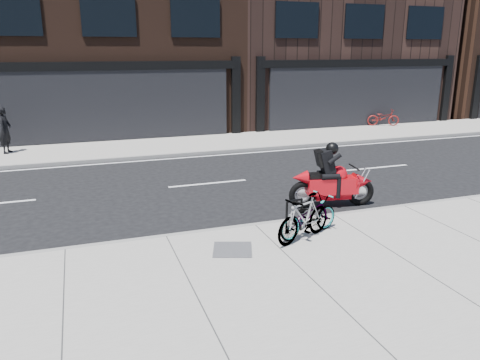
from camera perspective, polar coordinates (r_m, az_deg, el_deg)
name	(u,v)px	position (r m, az deg, el deg)	size (l,w,h in m)	color
ground	(228,204)	(12.30, -1.45, -2.89)	(120.00, 120.00, 0.00)	black
sidewalk_near	(320,291)	(8.04, 9.79, -13.18)	(60.00, 6.00, 0.13)	gray
sidewalk_far	(171,146)	(19.57, -8.41, 4.15)	(60.00, 3.50, 0.13)	gray
building_mideast	(316,7)	(29.06, 9.22, 20.08)	(12.00, 10.00, 12.50)	black
building_east	(479,8)	(36.26, 27.12, 18.13)	(10.00, 10.00, 13.00)	black
bike_rack	(294,213)	(10.00, 6.60, -4.02)	(0.43, 0.13, 0.74)	black
bicycle_front	(308,216)	(9.91, 8.32, -4.36)	(0.56, 1.59, 0.84)	gray
bicycle_rear	(304,218)	(9.64, 7.80, -4.57)	(0.44, 1.58, 0.95)	gray
motorcycle	(336,181)	(12.15, 11.63, -0.06)	(2.26, 0.83, 1.70)	black
pedestrian	(5,130)	(19.62, -26.73, 5.47)	(0.64, 0.42, 1.75)	black
bicycle_far	(383,118)	(25.17, 17.07, 7.29)	(0.55, 1.59, 0.84)	maroon
utility_grate	(233,250)	(9.23, -0.92, -8.47)	(0.75, 0.75, 0.01)	#4A4B4D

